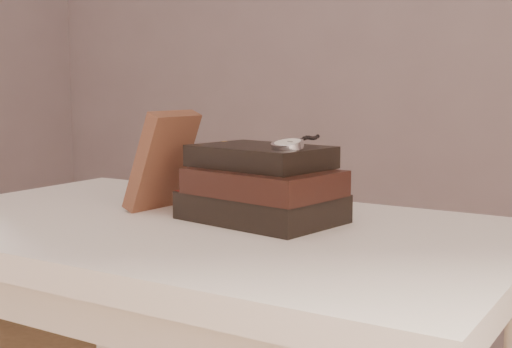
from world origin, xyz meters
The scene contains 5 objects.
table centered at (0.00, 0.35, 0.66)m, with size 1.00×0.60×0.75m.
book_stack centered at (0.08, 0.41, 0.81)m, with size 0.27×0.21×0.12m.
journal centered at (-0.11, 0.40, 0.84)m, with size 0.03×0.11×0.18m, color #49281C.
pocket_watch centered at (0.14, 0.39, 0.88)m, with size 0.06×0.15×0.02m.
eyeglasses centered at (0.01, 0.50, 0.82)m, with size 0.12×0.13×0.05m.
Camera 1 is at (0.65, -0.53, 0.97)m, focal length 48.76 mm.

